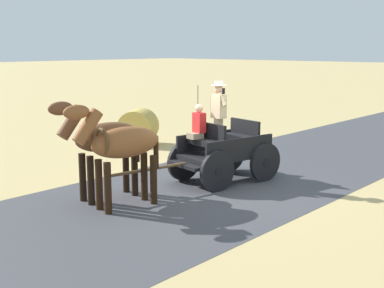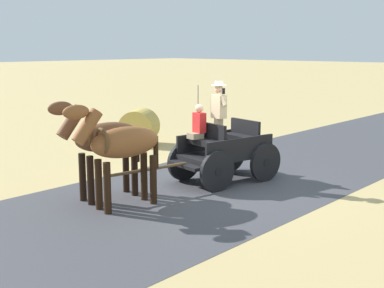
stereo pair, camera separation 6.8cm
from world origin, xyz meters
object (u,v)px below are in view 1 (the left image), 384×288
Objects in this scene: horse_drawn_carriage at (222,149)px; hay_bale at (138,127)px; horse_near_side at (121,145)px; horse_off_side at (103,140)px.

horse_drawn_carriage is 5.49m from hay_bale.
horse_near_side and horse_off_side have the same top height.
hay_bale is (4.22, -4.78, -0.72)m from horse_off_side.
horse_off_side is 6.42m from hay_bale.
horse_near_side is 1.84× the size of hay_bale.
hay_bale is (4.97, -4.92, -0.72)m from horse_near_side.
horse_off_side is (0.94, 2.90, 0.51)m from horse_drawn_carriage.
horse_drawn_carriage reaches higher than hay_bale.
hay_bale is at bearing -48.55° from horse_off_side.
horse_near_side is at bearing 135.30° from hay_bale.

